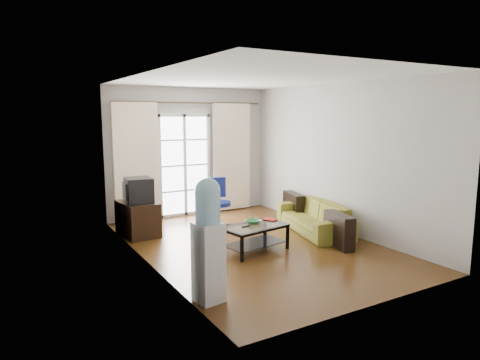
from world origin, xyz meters
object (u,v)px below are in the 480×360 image
Objects in this scene: tv_stand at (138,219)px; water_cooler at (208,238)px; crt_tv at (138,190)px; task_chair at (218,213)px; coffee_table at (254,235)px; sofa at (314,217)px.

tv_stand is 0.57× the size of water_cooler.
tv_stand is at bearing 79.18° from water_cooler.
crt_tv is at bearing -93.35° from tv_stand.
task_chair is (1.50, -0.17, -0.55)m from crt_tv.
coffee_table is at bearing -59.29° from tv_stand.
sofa is 1.63m from coffee_table.
task_chair is 3.32m from water_cooler.
water_cooler is (-0.11, -3.04, -0.07)m from crt_tv.
task_chair is at bearing -115.00° from sofa.
crt_tv reaches higher than task_chair.
water_cooler is at bearing -45.44° from sofa.
tv_stand is 3.13m from water_cooler.
crt_tv reaches higher than sofa.
sofa is 1.80m from task_chair.
tv_stand is at bearing 96.96° from crt_tv.
sofa reaches higher than coffee_table.
tv_stand is (-1.32, 1.81, 0.04)m from coffee_table.
water_cooler is (-1.43, -1.28, 0.49)m from coffee_table.
sofa is 3.19m from tv_stand.
sofa is 3.87× the size of crt_tv.
tv_stand is at bearing -175.05° from task_chair.
coffee_table is 1.18× the size of task_chair.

